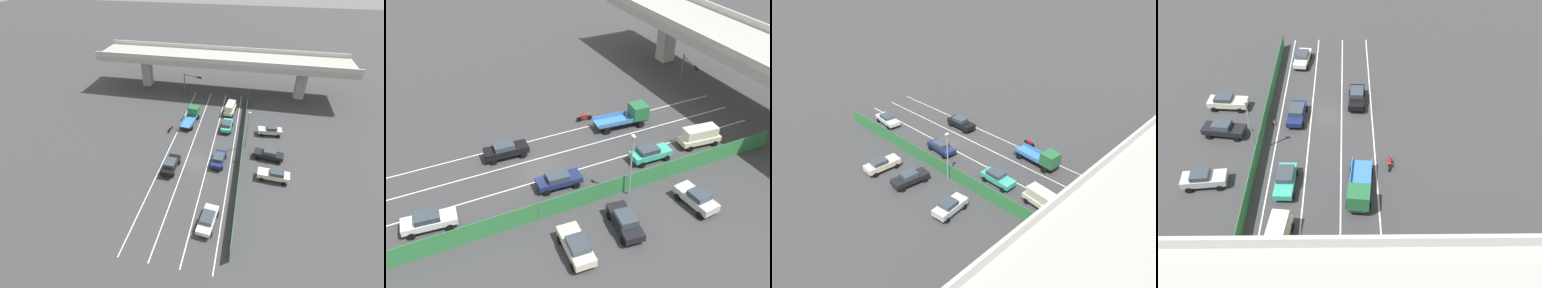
# 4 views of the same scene
# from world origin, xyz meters

# --- Properties ---
(ground_plane) EXTENTS (300.00, 300.00, 0.00)m
(ground_plane) POSITION_xyz_m (0.00, 0.00, 0.00)
(ground_plane) COLOR #38383A
(lane_line_left_edge) EXTENTS (0.14, 43.86, 0.01)m
(lane_line_left_edge) POSITION_xyz_m (-5.26, 3.93, 0.00)
(lane_line_left_edge) COLOR silver
(lane_line_left_edge) RESTS_ON ground
(lane_line_mid_left) EXTENTS (0.14, 43.86, 0.01)m
(lane_line_mid_left) POSITION_xyz_m (-1.75, 3.93, 0.00)
(lane_line_mid_left) COLOR silver
(lane_line_mid_left) RESTS_ON ground
(lane_line_mid_right) EXTENTS (0.14, 43.86, 0.01)m
(lane_line_mid_right) POSITION_xyz_m (1.75, 3.93, 0.00)
(lane_line_mid_right) COLOR silver
(lane_line_mid_right) RESTS_ON ground
(lane_line_right_edge) EXTENTS (0.14, 43.86, 0.01)m
(lane_line_right_edge) POSITION_xyz_m (5.26, 3.93, 0.00)
(lane_line_right_edge) COLOR silver
(lane_line_right_edge) RESTS_ON ground
(green_fence) EXTENTS (0.10, 39.96, 1.89)m
(green_fence) POSITION_xyz_m (6.73, 3.93, 0.95)
(green_fence) COLOR #2D753D
(green_fence) RESTS_ON ground
(car_hatchback_white) EXTENTS (2.36, 4.77, 1.57)m
(car_hatchback_white) POSITION_xyz_m (3.63, -11.46, 0.88)
(car_hatchback_white) COLOR silver
(car_hatchback_white) RESTS_ON ground
(car_van_cream) EXTENTS (2.33, 4.72, 2.17)m
(car_van_cream) POSITION_xyz_m (3.44, 17.43, 1.23)
(car_van_cream) COLOR beige
(car_van_cream) RESTS_ON ground
(car_taxi_teal) EXTENTS (2.08, 4.38, 1.61)m
(car_taxi_teal) POSITION_xyz_m (3.49, 10.99, 0.90)
(car_taxi_teal) COLOR teal
(car_taxi_teal) RESTS_ON ground
(car_sedan_black) EXTENTS (2.17, 4.68, 1.69)m
(car_sedan_black) POSITION_xyz_m (-3.56, -2.33, 0.94)
(car_sedan_black) COLOR black
(car_sedan_black) RESTS_ON ground
(car_sedan_navy) EXTENTS (2.24, 4.46, 1.51)m
(car_sedan_navy) POSITION_xyz_m (3.32, 0.69, 0.86)
(car_sedan_navy) COLOR navy
(car_sedan_navy) RESTS_ON ground
(flatbed_truck_blue) EXTENTS (2.72, 6.47, 2.49)m
(flatbed_truck_blue) POSITION_xyz_m (-3.47, 12.84, 1.29)
(flatbed_truck_blue) COLOR black
(flatbed_truck_blue) RESTS_ON ground
(motorcycle) EXTENTS (0.60, 1.95, 0.93)m
(motorcycle) POSITION_xyz_m (-6.61, 8.40, 0.46)
(motorcycle) COLOR black
(motorcycle) RESTS_ON ground
(parked_sedan_cream) EXTENTS (4.66, 2.26, 1.67)m
(parked_sedan_cream) POSITION_xyz_m (11.68, -1.44, 0.92)
(parked_sedan_cream) COLOR beige
(parked_sedan_cream) RESTS_ON ground
(parked_sedan_dark) EXTENTS (4.78, 2.45, 1.68)m
(parked_sedan_dark) POSITION_xyz_m (11.01, 3.48, 0.91)
(parked_sedan_dark) COLOR black
(parked_sedan_dark) RESTS_ON ground
(parked_wagon_silver) EXTENTS (4.34, 2.26, 1.70)m
(parked_wagon_silver) POSITION_xyz_m (11.29, 10.79, 0.92)
(parked_wagon_silver) COLOR #B2B5B7
(parked_wagon_silver) RESTS_ON ground
(traffic_light) EXTENTS (4.03, 1.33, 5.55)m
(traffic_light) POSITION_xyz_m (-5.94, 22.51, 3.96)
(traffic_light) COLOR #47474C
(traffic_light) RESTS_ON ground
(street_lamp) EXTENTS (0.60, 0.36, 6.62)m
(street_lamp) POSITION_xyz_m (7.22, 6.18, 4.06)
(street_lamp) COLOR gray
(street_lamp) RESTS_ON ground
(traffic_cone) EXTENTS (0.47, 0.47, 0.65)m
(traffic_cone) POSITION_xyz_m (5.83, 1.60, 0.30)
(traffic_cone) COLOR orange
(traffic_cone) RESTS_ON ground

